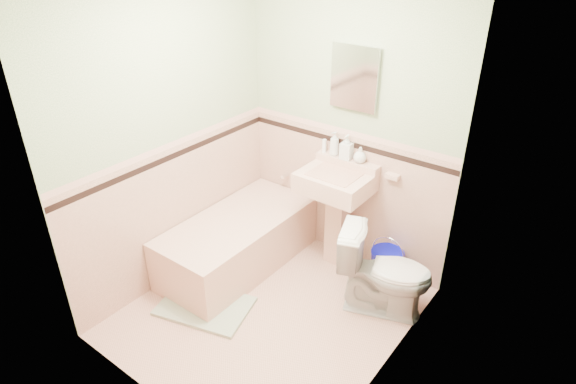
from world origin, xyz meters
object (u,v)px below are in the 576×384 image
Objects in this scene: soap_bottle_right at (360,155)px; shoe at (215,305)px; soap_bottle_mid at (347,147)px; soap_bottle_left at (334,144)px; bathtub at (238,243)px; toilet at (385,272)px; medicine_cabinet at (355,78)px; sink at (334,220)px; bucket at (386,265)px.

soap_bottle_right reaches higher than shoe.
shoe is at bearing -106.88° from soap_bottle_mid.
soap_bottle_right is (0.26, 0.00, -0.04)m from soap_bottle_left.
bathtub is 0.67m from shoe.
toilet is 1.40m from shoe.
medicine_cabinet is at bearing 75.64° from shoe.
shoe is at bearing -65.57° from bathtub.
bathtub is 1.31m from soap_bottle_mid.
soap_bottle_mid reaches higher than toilet.
soap_bottle_left reaches higher than bathtub.
sink is 1.83× the size of medicine_cabinet.
shoe is at bearing 108.58° from toilet.
bathtub is 1.37m from toilet.
bucket is at bearing -13.45° from medicine_cabinet.
medicine_cabinet is at bearing 11.97° from soap_bottle_left.
toilet reaches higher than bathtub.
bathtub is at bearing -133.07° from soap_bottle_mid.
shoe is at bearing -112.02° from soap_bottle_right.
medicine_cabinet is at bearing 166.55° from bucket.
soap_bottle_right is at bearing -14.60° from medicine_cabinet.
medicine_cabinet is 0.60m from soap_bottle_mid.
bathtub is 1.36m from soap_bottle_right.
bathtub is at bearing -132.58° from medicine_cabinet.
soap_bottle_right is (0.80, 0.71, 0.84)m from bathtub.
sink is at bearing -84.83° from soap_bottle_mid.
bucket is at bearing 27.59° from bathtub.
soap_bottle_left is 0.75× the size of bucket.
sink is at bearing 72.67° from shoe.
soap_bottle_left is (-0.14, 0.18, 0.64)m from sink.
soap_bottle_mid reaches higher than soap_bottle_left.
shoe is at bearing -107.16° from medicine_cabinet.
soap_bottle_mid is at bearing 180.00° from soap_bottle_right.
soap_bottle_left is at bearing 180.00° from soap_bottle_right.
toilet is (0.68, -0.46, -0.74)m from soap_bottle_mid.
soap_bottle_right is at bearing 0.00° from soap_bottle_left.
shoe is (-0.39, -1.30, -1.05)m from soap_bottle_mid.
sink reaches higher than bathtub.
sink reaches higher than toilet.
toilet is (0.66, -0.28, -0.10)m from sink.
soap_bottle_right reaches higher than toilet.
soap_bottle_left is at bearing 180.00° from soap_bottle_mid.
soap_bottle_mid is at bearing -118.51° from medicine_cabinet.
soap_bottle_right is at bearing 166.90° from bucket.
soap_bottle_mid is (-0.02, -0.03, -0.59)m from medicine_cabinet.
soap_bottle_mid is (-0.02, 0.18, 0.64)m from sink.
bathtub is 10.82× the size of soap_bottle_right.
bucket is 1.89× the size of shoe.
soap_bottle_right is 1.00m from toilet.
soap_bottle_left is at bearing 172.01° from bucket.
shoe is (-1.07, -0.84, -0.31)m from toilet.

